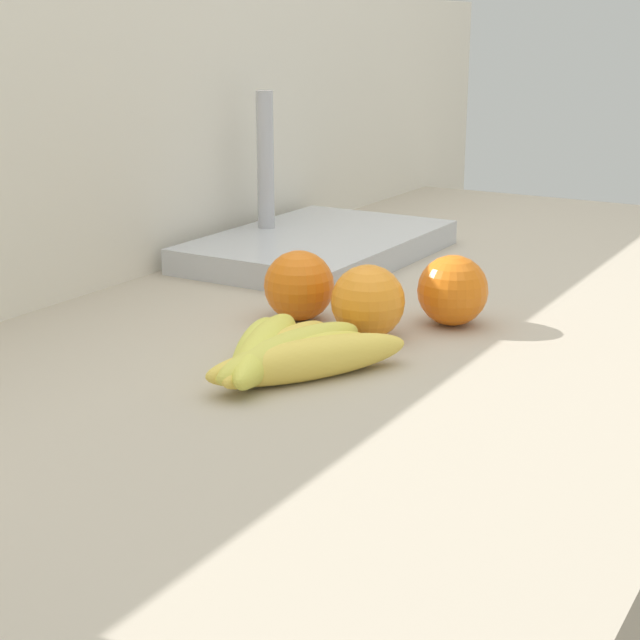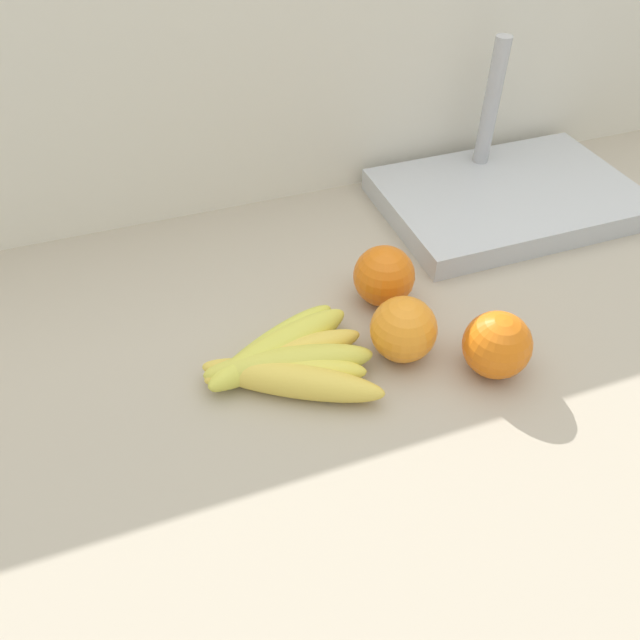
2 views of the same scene
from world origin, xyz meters
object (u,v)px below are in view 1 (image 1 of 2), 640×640
Objects in this scene: banana_bunch at (283,354)px; sink_basin at (317,243)px; orange_far_right at (368,302)px; orange_back_right at (299,286)px; orange_front at (453,290)px.

sink_basin is at bearing 27.08° from banana_bunch.
orange_far_right is 0.37m from sink_basin.
sink_basin reaches higher than orange_back_right.
orange_front and orange_far_right have the same top height.
sink_basin reaches higher than orange_front.
banana_bunch is 2.59× the size of orange_front.
banana_bunch is 0.47m from sink_basin.
orange_front is 0.20× the size of sink_basin.
orange_front is (0.22, -0.07, 0.02)m from banana_bunch.
orange_back_right is at bearing 79.32° from orange_far_right.
orange_front is 1.00× the size of orange_far_right.
banana_bunch is at bearing 173.41° from orange_far_right.
orange_far_right is (-0.02, -0.09, -0.00)m from orange_back_right.
banana_bunch is 0.53× the size of sink_basin.
sink_basin is (0.20, 0.29, -0.02)m from orange_front.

